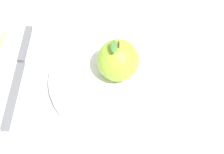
% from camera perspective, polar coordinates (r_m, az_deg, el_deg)
% --- Properties ---
extents(ground_plane, '(2.40, 2.40, 0.00)m').
position_cam_1_polar(ground_plane, '(0.68, -3.97, 0.62)').
color(ground_plane, silver).
extents(dinner_plate, '(0.24, 0.24, 0.02)m').
position_cam_1_polar(dinner_plate, '(0.66, -0.00, -0.41)').
color(dinner_plate, white).
rests_on(dinner_plate, ground_plane).
extents(apple, '(0.08, 0.08, 0.09)m').
position_cam_1_polar(apple, '(0.62, 1.02, 2.82)').
color(apple, '#8CB22D').
rests_on(apple, dinner_plate).
extents(knife, '(0.18, 0.18, 0.01)m').
position_cam_1_polar(knife, '(0.71, -15.11, 1.94)').
color(knife, '#59595E').
rests_on(knife, ground_plane).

